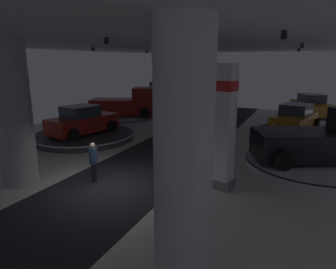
# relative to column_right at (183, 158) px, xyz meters

# --- Properties ---
(ground) EXTENTS (24.00, 44.00, 0.06)m
(ground) POSITION_rel_column_right_xyz_m (-4.21, 3.40, -2.77)
(ground) COLOR silver
(ceiling_with_spotlights) EXTENTS (24.00, 44.00, 0.39)m
(ceiling_with_spotlights) POSITION_rel_column_right_xyz_m (-4.21, 3.40, 2.80)
(ceiling_with_spotlights) COLOR silver
(column_right) EXTENTS (1.22, 1.22, 5.50)m
(column_right) POSITION_rel_column_right_xyz_m (0.00, 0.00, 0.00)
(column_right) COLOR silver
(column_right) RESTS_ON ground
(column_left) EXTENTS (1.34, 1.34, 5.50)m
(column_left) POSITION_rel_column_right_xyz_m (-7.72, 2.26, 0.00)
(column_left) COLOR #ADADB2
(column_left) RESTS_ON ground
(brand_sign_pylon) EXTENTS (1.38, 0.91, 4.58)m
(brand_sign_pylon) POSITION_rel_column_right_xyz_m (-0.62, 5.08, -0.39)
(brand_sign_pylon) COLOR slate
(brand_sign_pylon) RESTS_ON ground
(display_platform_deep_right) EXTENTS (4.50, 4.50, 0.35)m
(display_platform_deep_right) POSITION_rel_column_right_xyz_m (2.67, 21.43, -2.56)
(display_platform_deep_right) COLOR silver
(display_platform_deep_right) RESTS_ON ground
(display_car_deep_right) EXTENTS (3.49, 4.57, 1.71)m
(display_car_deep_right) POSITION_rel_column_right_xyz_m (2.65, 21.46, -1.64)
(display_car_deep_right) COLOR #B77519
(display_car_deep_right) RESTS_ON display_platform_deep_right
(display_platform_far_right) EXTENTS (4.87, 4.87, 0.33)m
(display_platform_far_right) POSITION_rel_column_right_xyz_m (1.65, 14.77, -2.57)
(display_platform_far_right) COLOR #333338
(display_platform_far_right) RESTS_ON ground
(display_car_far_right) EXTENTS (3.03, 4.52, 1.71)m
(display_car_far_right) POSITION_rel_column_right_xyz_m (1.66, 14.80, -1.66)
(display_car_far_right) COLOR #B77519
(display_car_far_right) RESTS_ON display_platform_far_right
(display_platform_mid_right) EXTENTS (5.95, 5.95, 0.31)m
(display_platform_mid_right) POSITION_rel_column_right_xyz_m (2.76, 8.97, -2.58)
(display_platform_mid_right) COLOR silver
(display_platform_mid_right) RESTS_ON ground
(pickup_truck_mid_right) EXTENTS (5.69, 4.31, 2.30)m
(pickup_truck_mid_right) POSITION_rel_column_right_xyz_m (3.05, 9.11, -1.50)
(pickup_truck_mid_right) COLOR black
(pickup_truck_mid_right) RESTS_ON display_platform_mid_right
(display_platform_deep_left) EXTENTS (5.70, 5.70, 0.23)m
(display_platform_deep_left) POSITION_rel_column_right_xyz_m (-11.47, 21.23, -2.62)
(display_platform_deep_left) COLOR silver
(display_platform_deep_left) RESTS_ON ground
(pickup_truck_deep_left) EXTENTS (2.98, 5.45, 2.30)m
(pickup_truck_deep_left) POSITION_rel_column_right_xyz_m (-11.50, 21.55, -1.58)
(pickup_truck_deep_left) COLOR #2D5638
(pickup_truck_deep_left) RESTS_ON display_platform_deep_left
(display_platform_mid_left) EXTENTS (6.06, 6.06, 0.36)m
(display_platform_mid_left) POSITION_rel_column_right_xyz_m (-9.93, 8.65, -2.55)
(display_platform_mid_left) COLOR #333338
(display_platform_mid_left) RESTS_ON ground
(display_car_mid_left) EXTENTS (2.93, 4.49, 1.71)m
(display_car_mid_left) POSITION_rel_column_right_xyz_m (-9.94, 8.62, -1.62)
(display_car_mid_left) COLOR maroon
(display_car_mid_left) RESTS_ON display_platform_mid_left
(display_platform_far_left) EXTENTS (5.68, 5.68, 0.24)m
(display_platform_far_left) POSITION_rel_column_right_xyz_m (-11.44, 15.51, -2.61)
(display_platform_far_left) COLOR #B7B7BC
(display_platform_far_left) RESTS_ON ground
(pickup_truck_far_left) EXTENTS (5.70, 4.16, 2.30)m
(pickup_truck_far_left) POSITION_rel_column_right_xyz_m (-11.14, 15.63, -1.58)
(pickup_truck_far_left) COLOR maroon
(pickup_truck_far_left) RESTS_ON display_platform_far_left
(visitor_walking_near) EXTENTS (0.32, 0.32, 1.59)m
(visitor_walking_near) POSITION_rel_column_right_xyz_m (-5.17, 3.55, -1.84)
(visitor_walking_near) COLOR black
(visitor_walking_near) RESTS_ON ground
(stanchion_a) EXTENTS (0.28, 0.28, 1.01)m
(stanchion_a) POSITION_rel_column_right_xyz_m (-3.57, 8.25, -2.38)
(stanchion_a) COLOR #333338
(stanchion_a) RESTS_ON ground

